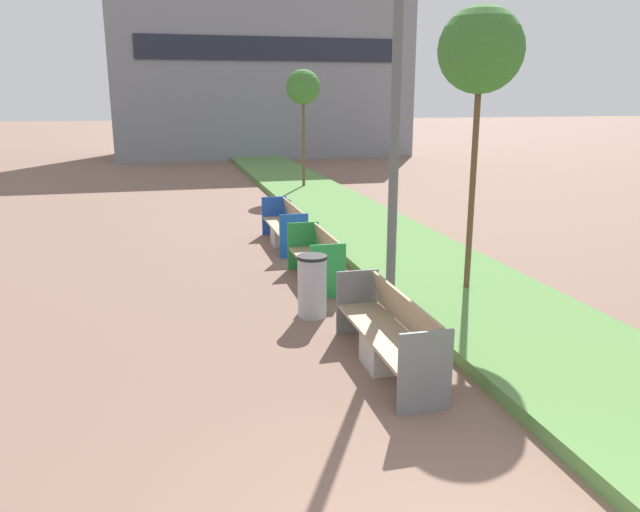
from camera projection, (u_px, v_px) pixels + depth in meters
name	position (u px, v px, depth m)	size (l,w,h in m)	color
planter_grass_strip	(365.00, 228.00, 15.85)	(2.80, 120.00, 0.18)	#568442
building_backdrop	(261.00, 62.00, 35.31)	(16.14, 6.59, 10.36)	gray
bench_grey_frame	(389.00, 339.00, 7.85)	(0.65, 2.48, 0.94)	#ADA8A0
bench_green_frame	(317.00, 263.00, 11.46)	(0.65, 1.96, 0.94)	#ADA8A0
bench_blue_frame	(285.00, 229.00, 14.33)	(0.65, 2.42, 0.94)	#ADA8A0
litter_bin	(312.00, 286.00, 9.63)	(0.46, 0.46, 0.98)	#9EA0A5
street_lamp_post	(397.00, 54.00, 8.63)	(0.24, 0.44, 7.06)	#56595B
sapling_tree_near	(481.00, 52.00, 9.70)	(1.35, 1.35, 4.71)	brown
sapling_tree_far	(303.00, 88.00, 21.79)	(1.20, 1.20, 4.25)	brown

